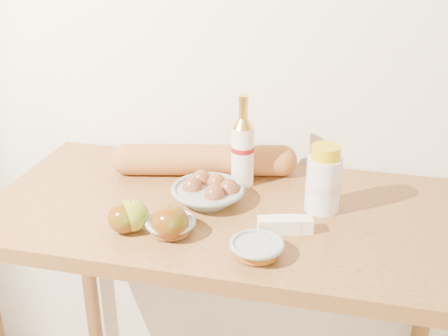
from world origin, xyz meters
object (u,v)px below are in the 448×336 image
at_px(bourbon_bottle, 243,149).
at_px(cream_bottle, 324,181).
at_px(egg_bowl, 209,192).
at_px(baguette, 204,160).
at_px(table, 227,248).

height_order(bourbon_bottle, cream_bottle, bourbon_bottle).
bearing_deg(egg_bowl, baguette, 109.72).
bearing_deg(bourbon_bottle, cream_bottle, -9.07).
height_order(bourbon_bottle, baguette, bourbon_bottle).
distance_m(table, cream_bottle, 0.31).
relative_size(cream_bottle, egg_bowl, 0.68).
xyz_separation_m(bourbon_bottle, cream_bottle, (0.22, -0.09, -0.02)).
height_order(cream_bottle, egg_bowl, cream_bottle).
bearing_deg(baguette, bourbon_bottle, -29.11).
distance_m(table, bourbon_bottle, 0.26).
bearing_deg(cream_bottle, table, -164.94).
distance_m(cream_bottle, baguette, 0.36).
xyz_separation_m(cream_bottle, egg_bowl, (-0.28, -0.03, -0.05)).
xyz_separation_m(table, bourbon_bottle, (0.01, 0.14, 0.22)).
distance_m(bourbon_bottle, cream_bottle, 0.24).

